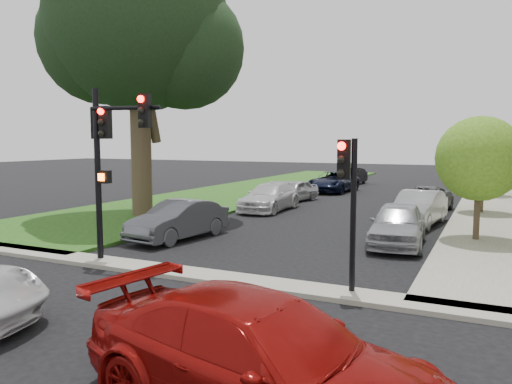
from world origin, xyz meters
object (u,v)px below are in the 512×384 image
at_px(car_parked_8, 333,182).
at_px(car_parked_9, 351,176).
at_px(eucalyptus, 137,21).
at_px(car_parked_1, 418,208).
at_px(small_tree_b, 483,160).
at_px(traffic_signal_secondary, 348,187).
at_px(car_parked_6, 269,197).
at_px(car_parked_7, 294,191).
at_px(small_tree_a, 479,159).
at_px(car_parked_0, 398,224).
at_px(car_cross_far, 262,359).
at_px(car_parked_2, 424,199).
at_px(small_tree_c, 486,153).
at_px(traffic_signal_main, 108,144).
at_px(car_parked_5, 179,220).

xyz_separation_m(car_parked_8, car_parked_9, (-0.45, 6.65, -0.03)).
height_order(eucalyptus, car_parked_1, eucalyptus).
distance_m(small_tree_b, traffic_signal_secondary, 15.60).
bearing_deg(car_parked_6, car_parked_7, 92.86).
height_order(small_tree_a, traffic_signal_secondary, small_tree_a).
height_order(traffic_signal_secondary, car_parked_0, traffic_signal_secondary).
distance_m(car_parked_0, car_parked_8, 18.09).
xyz_separation_m(traffic_signal_secondary, car_parked_6, (-7.41, 12.24, -1.84)).
relative_size(car_cross_far, car_parked_6, 1.11).
xyz_separation_m(car_parked_6, car_parked_7, (-0.26, 4.20, -0.06)).
height_order(eucalyptus, small_tree_b, eucalyptus).
bearing_deg(small_tree_a, car_cross_far, -99.03).
bearing_deg(car_parked_2, car_parked_9, 124.74).
relative_size(car_parked_2, car_parked_8, 0.88).
bearing_deg(car_parked_9, small_tree_c, -23.10).
height_order(eucalyptus, small_tree_c, eucalyptus).
xyz_separation_m(small_tree_c, traffic_signal_main, (-9.60, -24.03, 0.71)).
height_order(car_parked_6, car_parked_9, car_parked_6).
height_order(small_tree_a, car_parked_1, small_tree_a).
height_order(small_tree_a, small_tree_c, small_tree_a).
xyz_separation_m(small_tree_c, car_parked_5, (-9.85, -20.18, -2.10)).
bearing_deg(traffic_signal_secondary, car_parked_2, 90.50).
height_order(small_tree_c, car_cross_far, small_tree_c).
bearing_deg(small_tree_a, car_parked_0, -144.01).
height_order(eucalyptus, car_parked_8, eucalyptus).
height_order(car_parked_1, car_parked_9, car_parked_1).
bearing_deg(car_parked_0, car_parked_7, 122.25).
distance_m(small_tree_b, car_parked_8, 12.31).
height_order(car_parked_5, car_parked_6, car_parked_5).
bearing_deg(car_parked_0, car_cross_far, -93.52).
bearing_deg(car_parked_8, traffic_signal_main, -86.89).
bearing_deg(car_parked_5, car_parked_6, 97.60).
distance_m(car_parked_0, car_parked_1, 4.68).
xyz_separation_m(car_parked_7, car_parked_9, (0.06, 12.96, 0.05)).
xyz_separation_m(small_tree_a, car_parked_9, (-10.13, 21.46, -2.27)).
bearing_deg(car_parked_8, traffic_signal_secondary, -69.62).
height_order(car_parked_7, car_parked_8, car_parked_8).
relative_size(eucalyptus, car_parked_0, 3.04).
bearing_deg(car_cross_far, car_parked_1, 11.64).
bearing_deg(car_parked_2, car_parked_8, 139.90).
bearing_deg(small_tree_b, car_parked_0, -104.73).
bearing_deg(small_tree_b, car_parked_8, 142.78).
relative_size(small_tree_b, car_parked_2, 0.87).
xyz_separation_m(traffic_signal_main, car_parked_5, (-0.25, 3.85, -2.80)).
height_order(car_parked_1, car_parked_2, car_parked_1).
bearing_deg(small_tree_c, car_parked_8, -172.20).
relative_size(eucalyptus, car_parked_1, 2.98).
distance_m(traffic_signal_secondary, car_parked_2, 15.30).
height_order(car_cross_far, car_parked_7, car_cross_far).
bearing_deg(car_parked_8, small_tree_a, -53.92).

